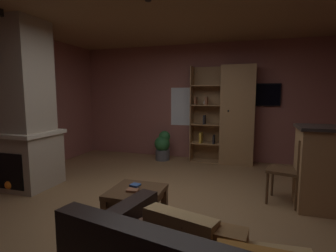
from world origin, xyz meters
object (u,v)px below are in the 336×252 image
(bookshelf_cabinet, at_px, (233,116))
(table_book_1, at_px, (135,185))
(coffee_table, at_px, (136,197))
(dining_chair, at_px, (291,166))
(wall_mounted_tv, at_px, (259,95))
(potted_floor_plant, at_px, (163,145))
(table_book_0, at_px, (132,190))
(stone_fireplace, at_px, (24,114))

(bookshelf_cabinet, bearing_deg, table_book_1, -106.44)
(bookshelf_cabinet, xyz_separation_m, coffee_table, (-0.88, -3.10, -0.70))
(coffee_table, bearing_deg, dining_chair, 33.42)
(dining_chair, height_order, wall_mounted_tv, wall_mounted_tv)
(wall_mounted_tv, bearing_deg, table_book_1, -113.59)
(table_book_1, distance_m, wall_mounted_tv, 3.71)
(coffee_table, bearing_deg, potted_floor_plant, 102.58)
(table_book_0, height_order, table_book_1, table_book_1)
(table_book_1, bearing_deg, potted_floor_plant, 102.22)
(table_book_1, distance_m, potted_floor_plant, 2.94)
(potted_floor_plant, xyz_separation_m, wall_mounted_tv, (2.05, 0.40, 1.15))
(dining_chair, distance_m, potted_floor_plant, 2.98)
(wall_mounted_tv, bearing_deg, coffee_table, -112.96)
(stone_fireplace, xyz_separation_m, bookshelf_cabinet, (3.10, 2.44, -0.15))
(table_book_0, distance_m, potted_floor_plant, 3.04)
(dining_chair, relative_size, wall_mounted_tv, 1.08)
(bookshelf_cabinet, bearing_deg, stone_fireplace, -141.80)
(table_book_1, height_order, dining_chair, dining_chair)
(potted_floor_plant, bearing_deg, table_book_1, -77.78)
(potted_floor_plant, bearing_deg, coffee_table, -77.42)
(table_book_0, height_order, dining_chair, dining_chair)
(table_book_0, distance_m, wall_mounted_tv, 3.80)
(coffee_table, bearing_deg, table_book_1, 125.68)
(coffee_table, height_order, table_book_1, table_book_1)
(stone_fireplace, height_order, table_book_1, stone_fireplace)
(wall_mounted_tv, bearing_deg, dining_chair, -80.39)
(bookshelf_cabinet, relative_size, dining_chair, 2.28)
(potted_floor_plant, bearing_deg, wall_mounted_tv, 11.08)
(dining_chair, relative_size, potted_floor_plant, 1.37)
(potted_floor_plant, distance_m, wall_mounted_tv, 2.38)
(stone_fireplace, distance_m, coffee_table, 2.47)
(stone_fireplace, distance_m, potted_floor_plant, 2.88)
(stone_fireplace, height_order, dining_chair, stone_fireplace)
(table_book_1, height_order, potted_floor_plant, potted_floor_plant)
(table_book_1, bearing_deg, table_book_0, -83.63)
(stone_fireplace, relative_size, dining_chair, 2.86)
(stone_fireplace, relative_size, table_book_1, 25.71)
(table_book_0, relative_size, table_book_1, 1.22)
(table_book_0, bearing_deg, bookshelf_cabinet, 74.24)
(dining_chair, bearing_deg, coffee_table, -146.58)
(bookshelf_cabinet, height_order, coffee_table, bookshelf_cabinet)
(stone_fireplace, relative_size, potted_floor_plant, 3.92)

